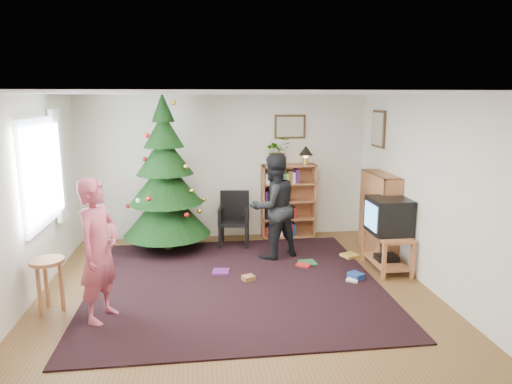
{
  "coord_description": "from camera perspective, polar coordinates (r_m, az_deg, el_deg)",
  "views": [
    {
      "loc": [
        -0.44,
        -5.42,
        2.45
      ],
      "look_at": [
        0.37,
        1.03,
        1.1
      ],
      "focal_mm": 32.0,
      "sensor_mm": 36.0,
      "label": 1
    }
  ],
  "objects": [
    {
      "name": "floor_clutter",
      "position": [
        6.65,
        6.23,
        -9.59
      ],
      "size": [
        2.23,
        1.15,
        0.08
      ],
      "color": "#A51E19",
      "rests_on": "rug"
    },
    {
      "name": "bookshelf_back",
      "position": [
        8.12,
        4.06,
        -1.02
      ],
      "size": [
        0.95,
        0.3,
        1.3
      ],
      "color": "#9D5D38",
      "rests_on": "floor"
    },
    {
      "name": "bookshelf_right",
      "position": [
        7.41,
        15.13,
        -2.64
      ],
      "size": [
        0.3,
        0.95,
        1.3
      ],
      "rotation": [
        0.0,
        0.0,
        1.57
      ],
      "color": "#9D5D38",
      "rests_on": "floor"
    },
    {
      "name": "wall_right",
      "position": [
        6.28,
        20.89,
        -0.07
      ],
      "size": [
        0.02,
        5.0,
        2.5
      ],
      "primitive_type": "cube",
      "color": "silver",
      "rests_on": "floor"
    },
    {
      "name": "floor",
      "position": [
        5.97,
        -2.36,
        -12.53
      ],
      "size": [
        5.0,
        5.0,
        0.0
      ],
      "primitive_type": "plane",
      "color": "brown",
      "rests_on": "ground"
    },
    {
      "name": "person_standing",
      "position": [
        5.31,
        -19.07,
        -6.97
      ],
      "size": [
        0.58,
        0.69,
        1.61
      ],
      "primitive_type": "imported",
      "rotation": [
        0.0,
        0.0,
        1.18
      ],
      "color": "#B2475A",
      "rests_on": "rug"
    },
    {
      "name": "stool",
      "position": [
        5.82,
        -24.6,
        -9.01
      ],
      "size": [
        0.38,
        0.38,
        0.64
      ],
      "color": "#9D5D38",
      "rests_on": "floor"
    },
    {
      "name": "potted_plant",
      "position": [
        7.93,
        2.73,
        5.15
      ],
      "size": [
        0.55,
        0.52,
        0.49
      ],
      "primitive_type": "imported",
      "rotation": [
        0.0,
        0.0,
        0.39
      ],
      "color": "gray",
      "rests_on": "bookshelf_back"
    },
    {
      "name": "picture_right",
      "position": [
        7.76,
        15.07,
        7.63
      ],
      "size": [
        0.03,
        0.5,
        0.6
      ],
      "color": "#4C3319",
      "rests_on": "wall_right"
    },
    {
      "name": "curtain",
      "position": [
        7.08,
        -23.45,
        3.04
      ],
      "size": [
        0.06,
        0.35,
        1.6
      ],
      "primitive_type": "cube",
      "color": "white",
      "rests_on": "wall_left"
    },
    {
      "name": "picture_back",
      "position": [
        8.07,
        4.26,
        8.14
      ],
      "size": [
        0.55,
        0.03,
        0.42
      ],
      "color": "#4C3319",
      "rests_on": "wall_back"
    },
    {
      "name": "ceiling",
      "position": [
        5.44,
        -2.59,
        12.23
      ],
      "size": [
        5.0,
        5.0,
        0.0
      ],
      "primitive_type": "plane",
      "rotation": [
        3.14,
        0.0,
        0.0
      ],
      "color": "white",
      "rests_on": "wall_back"
    },
    {
      "name": "armchair",
      "position": [
        7.73,
        -2.83,
        -3.04
      ],
      "size": [
        0.56,
        0.56,
        0.9
      ],
      "rotation": [
        0.0,
        0.0,
        -0.15
      ],
      "color": "black",
      "rests_on": "rug"
    },
    {
      "name": "table_lamp",
      "position": [
        8.04,
        6.26,
        5.01
      ],
      "size": [
        0.25,
        0.25,
        0.33
      ],
      "color": "#A57F33",
      "rests_on": "bookshelf_back"
    },
    {
      "name": "crt_tv",
      "position": [
        6.76,
        16.26,
        -2.86
      ],
      "size": [
        0.54,
        0.58,
        0.51
      ],
      "color": "black",
      "rests_on": "tv_stand"
    },
    {
      "name": "tv_stand",
      "position": [
        6.89,
        16.05,
        -6.75
      ],
      "size": [
        0.47,
        0.84,
        0.55
      ],
      "color": "#9D5D38",
      "rests_on": "floor"
    },
    {
      "name": "person_by_chair",
      "position": [
        6.98,
        2.18,
        -1.84
      ],
      "size": [
        0.97,
        0.89,
        1.63
      ],
      "primitive_type": "imported",
      "rotation": [
        0.0,
        0.0,
        3.56
      ],
      "color": "black",
      "rests_on": "rug"
    },
    {
      "name": "wall_left",
      "position": [
        5.93,
        -27.33,
        -1.3
      ],
      "size": [
        0.02,
        5.0,
        2.5
      ],
      "primitive_type": "cube",
      "color": "silver",
      "rests_on": "floor"
    },
    {
      "name": "rug",
      "position": [
        6.24,
        -2.6,
        -11.32
      ],
      "size": [
        3.8,
        3.6,
        0.02
      ],
      "primitive_type": "cube",
      "color": "black",
      "rests_on": "floor"
    },
    {
      "name": "wall_back",
      "position": [
        8.03,
        -3.94,
        3.1
      ],
      "size": [
        5.0,
        0.02,
        2.5
      ],
      "primitive_type": "cube",
      "color": "silver",
      "rests_on": "floor"
    },
    {
      "name": "wall_front",
      "position": [
        3.19,
        1.28,
        -10.39
      ],
      "size": [
        5.0,
        0.02,
        2.5
      ],
      "primitive_type": "cube",
      "color": "silver",
      "rests_on": "floor"
    },
    {
      "name": "window_pane",
      "position": [
        6.43,
        -25.49,
        2.07
      ],
      "size": [
        0.04,
        1.2,
        1.4
      ],
      "primitive_type": "cube",
      "color": "silver",
      "rests_on": "wall_left"
    },
    {
      "name": "christmas_tree",
      "position": [
        7.42,
        -11.21,
        0.65
      ],
      "size": [
        1.4,
        1.4,
        2.53
      ],
      "rotation": [
        0.0,
        0.0,
        0.09
      ],
      "color": "#3F2816",
      "rests_on": "rug"
    }
  ]
}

